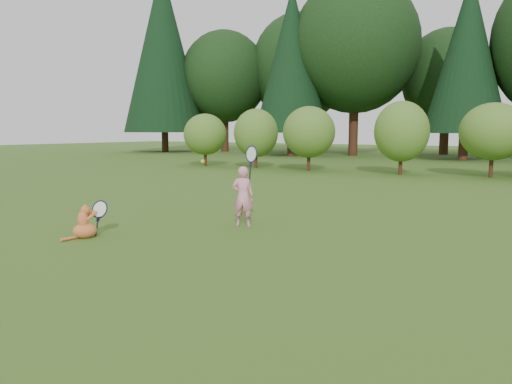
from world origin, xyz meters
The scene contains 6 objects.
ground centered at (0.00, 0.00, 0.00)m, with size 100.00×100.00×0.00m, color #335818.
shrub_row centered at (0.00, 13.00, 1.40)m, with size 28.00×3.00×2.80m, color #567D26, non-canonical shape.
woodland_backdrop centered at (0.00, 23.00, 7.50)m, with size 48.00×10.00×15.00m, color black, non-canonical shape.
child centered at (-0.41, 1.34, 0.55)m, with size 0.61×0.38×1.57m.
cat centered at (-1.97, -0.73, 0.27)m, with size 0.53×0.82×0.70m.
tennis_ball centered at (-1.08, 1.07, 1.12)m, with size 0.07×0.07×0.07m.
Camera 1 is at (4.40, -5.69, 1.66)m, focal length 35.00 mm.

